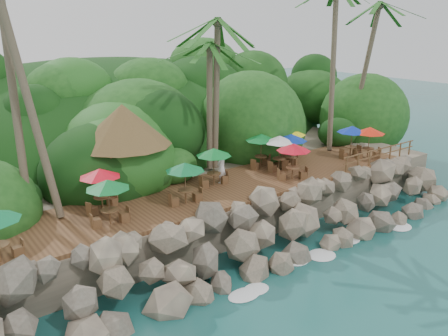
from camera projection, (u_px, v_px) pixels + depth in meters
ground at (300, 268)px, 21.71m from camera, size 140.00×140.00×0.00m
land_base at (142, 165)px, 33.64m from camera, size 32.00×25.20×2.10m
jungle_hill at (102, 156)px, 39.69m from camera, size 44.80×28.00×15.40m
seawall at (272, 231)px, 22.89m from camera, size 29.00×4.00×2.30m
terrace at (224, 189)px, 25.64m from camera, size 26.00×5.00×0.20m
jungle_foliage at (149, 183)px, 33.19m from camera, size 44.00×16.00×12.00m
foam_line at (296, 265)px, 21.93m from camera, size 25.20×0.80×0.06m
palapa at (123, 125)px, 24.60m from camera, size 5.12×5.12×4.60m
dining_clusters at (245, 152)px, 25.83m from camera, size 24.75×5.17×2.14m
railing at (380, 154)px, 29.72m from camera, size 7.20×0.10×1.00m
waiter at (221, 167)px, 26.02m from camera, size 0.76×0.61×1.82m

